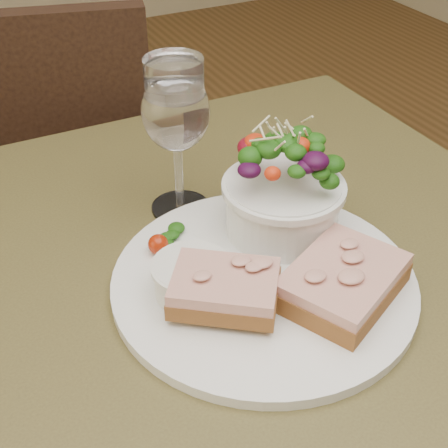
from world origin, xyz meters
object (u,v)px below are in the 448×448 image
salad_bowl (284,185)px  sandwich_back (225,288)px  chair_far (61,265)px  wine_glass (176,116)px  ramekin (192,277)px  sandwich_front (343,281)px  dinner_plate (264,281)px  cafe_table (226,349)px

salad_bowl → sandwich_back: bearing=-144.0°
chair_far → wine_glass: size_ratio=5.14×
ramekin → wine_glass: size_ratio=0.42×
sandwich_front → sandwich_back: (-0.11, 0.04, 0.01)m
dinner_plate → ramekin: (-0.07, 0.01, 0.03)m
dinner_plate → wine_glass: wine_glass is taller
ramekin → wine_glass: bearing=70.6°
chair_far → sandwich_back: bearing=108.1°
sandwich_front → cafe_table: bearing=112.0°
dinner_plate → sandwich_front: bearing=-45.8°
sandwich_front → ramekin: (-0.13, 0.07, 0.00)m
wine_glass → sandwich_back: bearing=-100.4°
sandwich_front → sandwich_back: bearing=135.1°
cafe_table → dinner_plate: size_ratio=2.57×
dinner_plate → wine_glass: 0.20m
chair_far → ramekin: chair_far is taller
dinner_plate → salad_bowl: 0.11m
sandwich_back → ramekin: bearing=158.8°
chair_far → sandwich_front: chair_far is taller
dinner_plate → cafe_table: bearing=146.2°
chair_far → dinner_plate: chair_far is taller
chair_far → sandwich_front: 0.91m
cafe_table → ramekin: (-0.04, -0.01, 0.13)m
dinner_plate → sandwich_front: sandwich_front is taller
sandwich_back → salad_bowl: salad_bowl is taller
sandwich_back → sandwich_front: bearing=17.1°
ramekin → salad_bowl: 0.15m
chair_far → sandwich_back: chair_far is taller
wine_glass → cafe_table: bearing=-94.6°
cafe_table → chair_far: bearing=95.6°
salad_bowl → wine_glass: size_ratio=0.73×
wine_glass → dinner_plate: bearing=-82.9°
chair_far → ramekin: (0.02, -0.68, 0.49)m
cafe_table → salad_bowl: size_ratio=6.30×
chair_far → dinner_plate: 0.84m
ramekin → sandwich_back: bearing=-57.0°
sandwich_front → chair_far: bearing=75.4°
salad_bowl → wine_glass: 0.14m
sandwich_back → wine_glass: bearing=115.5°
cafe_table → salad_bowl: 0.20m
dinner_plate → salad_bowl: bearing=47.1°
sandwich_back → wine_glass: size_ratio=0.71×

